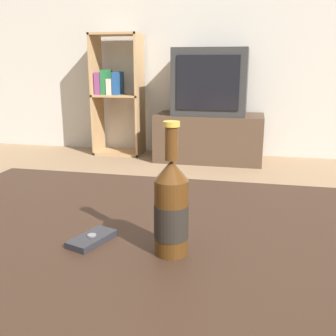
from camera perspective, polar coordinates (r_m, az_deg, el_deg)
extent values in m
cube|color=beige|center=(3.90, 9.47, 21.07)|extent=(8.00, 0.05, 2.60)
cube|color=#332116|center=(0.96, -2.84, -9.63)|extent=(1.29, 0.85, 0.04)
cylinder|color=black|center=(1.59, -20.15, -9.88)|extent=(0.07, 0.07, 0.45)
cube|color=#4C3828|center=(3.64, 5.99, 4.44)|extent=(0.96, 0.47, 0.43)
cube|color=#2D2D2D|center=(3.58, 6.21, 12.34)|extent=(0.64, 0.43, 0.58)
cube|color=black|center=(3.36, 5.78, 12.19)|extent=(0.52, 0.01, 0.45)
cube|color=tan|center=(3.97, -10.30, 10.38)|extent=(0.02, 0.30, 1.14)
cube|color=tan|center=(3.82, -4.09, 10.41)|extent=(0.02, 0.30, 1.14)
cube|color=tan|center=(3.97, -6.99, 2.31)|extent=(0.46, 0.30, 0.02)
cube|color=tan|center=(3.89, -7.25, 10.41)|extent=(0.46, 0.30, 0.02)
cube|color=tan|center=(3.89, -7.54, 18.70)|extent=(0.46, 0.30, 0.02)
cube|color=#7F3875|center=(3.94, -9.72, 12.02)|extent=(0.06, 0.21, 0.21)
cube|color=#236B38|center=(3.92, -8.94, 12.23)|extent=(0.05, 0.21, 0.23)
cube|color=beige|center=(3.90, -8.09, 11.64)|extent=(0.05, 0.21, 0.15)
cube|color=navy|center=(3.88, -7.27, 12.12)|extent=(0.05, 0.21, 0.21)
cylinder|color=#47280F|center=(0.80, 0.48, -7.18)|extent=(0.07, 0.07, 0.16)
cylinder|color=black|center=(0.80, 0.47, -7.70)|extent=(0.07, 0.07, 0.07)
cone|color=#47280F|center=(0.77, 0.49, -0.32)|extent=(0.07, 0.07, 0.04)
cylinder|color=#47280F|center=(0.76, 0.50, 3.59)|extent=(0.03, 0.03, 0.07)
cylinder|color=#B79333|center=(0.75, 0.51, 6.42)|extent=(0.03, 0.03, 0.01)
cube|color=#232328|center=(0.89, -10.98, -10.06)|extent=(0.09, 0.12, 0.01)
cylinder|color=slate|center=(0.89, -11.00, -9.57)|extent=(0.02, 0.02, 0.00)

